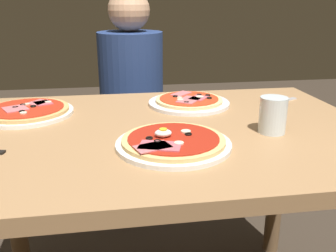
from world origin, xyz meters
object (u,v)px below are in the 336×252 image
at_px(dining_table, 165,163).
at_px(water_glass_far, 273,117).
at_px(diner_person, 132,115).
at_px(pizza_across_left, 26,111).
at_px(fork, 279,102).
at_px(pizza_across_right, 189,102).
at_px(pizza_foreground, 172,142).

height_order(dining_table, water_glass_far, water_glass_far).
relative_size(water_glass_far, diner_person, 0.09).
bearing_deg(pizza_across_left, diner_person, 59.02).
bearing_deg(water_glass_far, diner_person, 110.52).
bearing_deg(water_glass_far, fork, 61.44).
distance_m(pizza_across_right, fork, 0.33).
distance_m(pizza_foreground, fork, 0.59).
relative_size(pizza_across_right, diner_person, 0.24).
distance_m(dining_table, pizza_foreground, 0.20).
relative_size(pizza_foreground, diner_person, 0.25).
height_order(fork, diner_person, diner_person).
bearing_deg(diner_person, pizza_across_right, 106.06).
distance_m(pizza_across_right, water_glass_far, 0.36).
bearing_deg(fork, dining_table, -155.19).
xyz_separation_m(pizza_across_left, water_glass_far, (0.72, -0.28, 0.03)).
distance_m(dining_table, fork, 0.52).
bearing_deg(water_glass_far, pizza_across_right, 118.11).
relative_size(pizza_across_left, water_glass_far, 2.94).
xyz_separation_m(dining_table, fork, (0.46, 0.21, 0.12)).
relative_size(dining_table, diner_person, 1.06).
distance_m(pizza_across_left, pizza_across_right, 0.55).
distance_m(fork, diner_person, 0.82).
distance_m(pizza_foreground, pizza_across_left, 0.55).
distance_m(dining_table, water_glass_far, 0.35).
bearing_deg(pizza_across_left, dining_table, -24.39).
relative_size(dining_table, pizza_across_left, 4.14).
bearing_deg(dining_table, fork, 24.81).
relative_size(pizza_across_left, fork, 2.04).
distance_m(pizza_across_left, diner_person, 0.77).
xyz_separation_m(pizza_foreground, pizza_across_left, (-0.42, 0.35, -0.00)).
bearing_deg(dining_table, pizza_across_left, 155.61).
distance_m(pizza_foreground, water_glass_far, 0.31).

